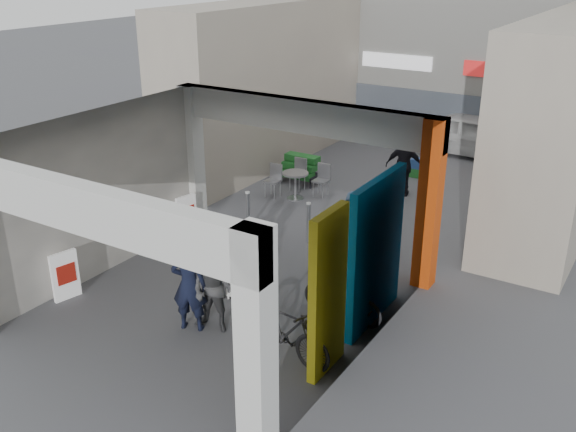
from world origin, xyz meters
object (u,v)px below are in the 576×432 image
Objects in this scene: man_back_turned at (213,289)px; bicycle_front at (342,298)px; border_collie at (233,287)px; produce_stand at (299,172)px; man_elderly at (354,230)px; white_van at (477,135)px; man_with_dog at (189,285)px; cafe_set at (297,184)px; bicycle_rear at (286,332)px; man_crates at (404,166)px.

bicycle_front is (1.79, 1.56, -0.39)m from man_back_turned.
produce_stand is at bearing 96.26° from border_collie.
border_collie is 0.34× the size of man_elderly.
produce_stand reaches higher than border_collie.
white_van is at bearing 87.04° from man_elderly.
man_elderly is at bearing -130.77° from man_with_dog.
cafe_set is 2.60× the size of border_collie.
cafe_set is 0.37× the size of white_van.
man_elderly reaches higher than bicycle_rear.
man_elderly is (3.79, -4.06, 0.54)m from produce_stand.
man_back_turned reaches higher than produce_stand.
man_crates is 0.42× the size of white_van.
man_elderly is 0.42× the size of white_van.
produce_stand is at bearing 149.10° from white_van.
border_collie is at bearing -123.47° from man_elderly.
man_with_dog is (2.42, -7.84, 0.56)m from produce_stand.
man_back_turned is (0.38, 0.18, -0.05)m from man_with_dog.
bicycle_front reaches higher than produce_stand.
produce_stand is 0.69× the size of bicycle_rear.
man_back_turned is (2.80, -7.66, 0.50)m from produce_stand.
produce_stand is at bearing -4.55° from man_crates.
man_back_turned is 1.62m from bicycle_rear.
cafe_set is 1.22× the size of produce_stand.
man_back_turned is at bearing 92.24° from bicycle_rear.
cafe_set reaches higher than produce_stand.
man_with_dog is 0.43× the size of white_van.
bicycle_rear is (4.39, -7.77, 0.22)m from produce_stand.
white_van is (0.60, 4.84, -0.17)m from man_crates.
produce_stand is 0.30× the size of white_van.
bicycle_rear is at bearing 161.39° from man_with_dog.
man_crates is (0.59, 7.18, 0.63)m from border_collie.
man_with_dog is 1.07× the size of man_back_turned.
cafe_set is 0.88× the size of man_crates.
bicycle_rear is (1.60, -0.11, -0.29)m from man_back_turned.
man_elderly is at bearing -59.63° from produce_stand.
man_elderly is at bearing 46.80° from border_collie.
man_with_dog is at bearing -114.15° from man_elderly.
produce_stand is 0.71× the size of man_with_dog.
bicycle_front is (0.79, -2.04, -0.43)m from man_elderly.
man_back_turned reaches higher than cafe_set.
man_back_turned is 2.40m from bicycle_front.
cafe_set is at bearing 101.04° from man_back_turned.
man_back_turned is (0.40, -1.12, 0.60)m from border_collie.
border_collie is 12.08m from white_van.
cafe_set is at bearing 42.83° from bicycle_front.
man_with_dog is (0.01, -1.31, 0.65)m from border_collie.
bicycle_rear reaches higher than bicycle_front.
man_with_dog is 1.02× the size of man_crates.
white_van reaches higher than bicycle_rear.
white_van reaches higher than border_collie.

